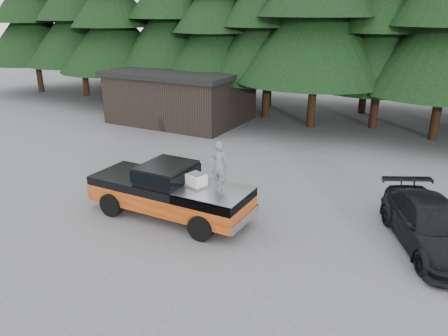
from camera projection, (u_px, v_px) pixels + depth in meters
The scene contains 7 objects.
ground at pixel (208, 223), 15.03m from camera, with size 120.00×120.00×0.00m, color #525255.
pickup_truck at pixel (170, 198), 15.35m from camera, with size 6.00×2.04×1.33m, color #D4551D, non-canonical shape.
truck_cab at pixel (167, 172), 15.06m from camera, with size 1.66×1.90×0.59m, color black.
air_compressor at pixel (196, 181), 14.59m from camera, with size 0.60×0.49×0.41m, color silver.
man_on_bed at pixel (220, 165), 14.25m from camera, with size 0.59×0.38×1.61m, color slate.
parked_car at pixel (432, 226), 13.29m from camera, with size 2.02×4.96×1.44m, color black.
utility_building at pixel (181, 95), 28.40m from camera, with size 8.40×6.40×3.30m.
Camera 1 is at (6.90, -11.59, 6.92)m, focal length 35.00 mm.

